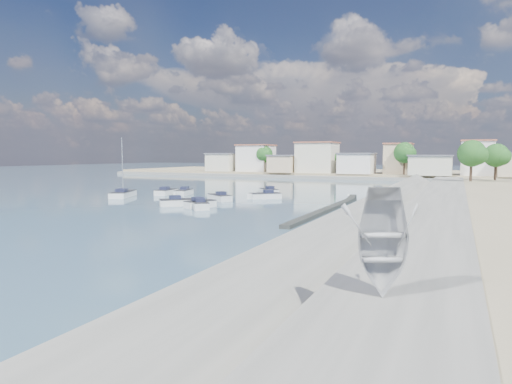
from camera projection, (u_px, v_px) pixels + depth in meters
ground at (336, 189)px, 77.72m from camera, size 400.00×400.00×0.00m
seawall_walkway at (440, 205)px, 45.44m from camera, size 5.00×90.00×1.80m
breakwater at (333, 207)px, 50.17m from camera, size 2.00×31.02×0.35m
far_shore_land at (382, 174)px, 124.47m from camera, size 160.00×40.00×1.40m
far_shore_quay at (368, 179)px, 105.59m from camera, size 160.00×2.50×0.80m
far_town at (417, 160)px, 105.96m from camera, size 113.01×12.80×8.35m
shore_trees at (403, 155)px, 98.93m from camera, size 74.56×38.32×7.92m
motorboat_a at (200, 205)px, 50.23m from camera, size 4.06×4.40×1.48m
motorboat_b at (202, 204)px, 51.07m from camera, size 2.92×4.19×1.48m
motorboat_c at (219, 198)px, 58.82m from camera, size 4.62×3.89×1.48m
motorboat_d at (264, 196)px, 60.98m from camera, size 4.41×4.22×1.48m
motorboat_e at (167, 192)px, 67.59m from camera, size 2.77×5.40×1.48m
motorboat_f at (268, 191)px, 69.00m from camera, size 4.35×4.31×1.48m
motorboat_g at (183, 193)px, 66.43m from camera, size 2.87×5.11×1.48m
motorboat_h at (181, 203)px, 52.79m from camera, size 4.63×4.48×1.48m
sailboat at (124, 194)px, 64.01m from camera, size 4.86×7.11×9.00m
mooring_buoys at (357, 206)px, 51.60m from camera, size 7.82×37.03×0.33m
overturned_dinghy at (381, 286)px, 13.51m from camera, size 3.92×3.04×0.67m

